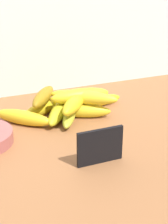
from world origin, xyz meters
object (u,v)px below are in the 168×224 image
object	(u,v)px
banana_3	(69,116)
banana_4	(23,117)
banana_7	(43,97)
banana_9	(74,104)
banana_10	(81,96)
banana_1	(78,105)
banana_2	(93,102)
chalkboard_sign	(100,147)
banana_0	(45,107)
banana_6	(60,110)
banana_8	(83,97)
banana_5	(81,111)

from	to	relation	value
banana_3	banana_4	bearing A→B (deg)	165.99
banana_4	banana_7	xyz separation A→B (cm)	(7.21, 3.60, 3.94)
banana_9	banana_10	distance (cm)	4.65
banana_1	banana_2	world-z (taller)	banana_1
banana_3	banana_4	xyz separation A→B (cm)	(-12.72, 3.17, 0.39)
banana_7	chalkboard_sign	bearing A→B (deg)	-82.87
banana_2	banana_7	xyz separation A→B (cm)	(-15.96, -0.11, 4.17)
banana_10	banana_0	bearing A→B (deg)	150.12
banana_2	banana_6	bearing A→B (deg)	-166.53
banana_1	banana_0	bearing A→B (deg)	165.30
chalkboard_sign	banana_7	bearing A→B (deg)	97.13
chalkboard_sign	banana_9	distance (cm)	23.59
banana_10	banana_1	bearing A→B (deg)	84.03
banana_0	banana_8	distance (cm)	12.48
banana_0	banana_5	world-z (taller)	same
banana_10	banana_3	bearing A→B (deg)	-151.00
banana_3	banana_7	distance (cm)	9.74
banana_0	banana_2	distance (cm)	15.40
banana_7	banana_6	bearing A→B (deg)	-34.21
banana_1	banana_3	bearing A→B (deg)	-132.20
banana_4	banana_6	bearing A→B (deg)	4.33
banana_9	banana_10	xyz separation A→B (cm)	(3.40, 3.05, 0.85)
banana_1	banana_4	bearing A→B (deg)	-172.44
banana_7	banana_10	size ratio (longest dim) A/B	0.89
banana_6	banana_10	xyz separation A→B (cm)	(6.17, -1.42, 4.07)
banana_0	banana_4	size ratio (longest dim) A/B	1.03
chalkboard_sign	banana_6	xyz separation A→B (cm)	(0.21, 27.83, -1.74)
banana_8	banana_9	xyz separation A→B (cm)	(-3.85, -2.30, -0.63)
banana_2	banana_3	size ratio (longest dim) A/B	1.25
banana_5	banana_7	distance (cm)	11.86
banana_3	banana_7	bearing A→B (deg)	129.10
banana_4	banana_5	size ratio (longest dim) A/B	1.04
banana_6	banana_9	xyz separation A→B (cm)	(2.77, -4.47, 3.22)
banana_9	banana_3	bearing A→B (deg)	161.09
banana_6	banana_8	bearing A→B (deg)	-18.21
banana_6	banana_3	bearing A→B (deg)	-70.00
banana_1	banana_2	distance (cm)	5.62
banana_2	banana_10	bearing A→B (deg)	-143.40
banana_0	banana_7	world-z (taller)	banana_7
banana_1	banana_10	distance (cm)	5.05
banana_8	banana_1	bearing A→B (deg)	92.17
banana_1	banana_8	bearing A→B (deg)	-87.83
chalkboard_sign	banana_4	distance (cm)	29.20
banana_5	banana_9	bearing A→B (deg)	-149.63
banana_10	banana_2	bearing A→B (deg)	36.60
banana_2	banana_9	world-z (taller)	banana_9
banana_1	banana_10	size ratio (longest dim) A/B	0.89
banana_7	banana_8	world-z (taller)	same
banana_0	banana_9	distance (cm)	11.09
banana_0	banana_2	size ratio (longest dim) A/B	0.92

